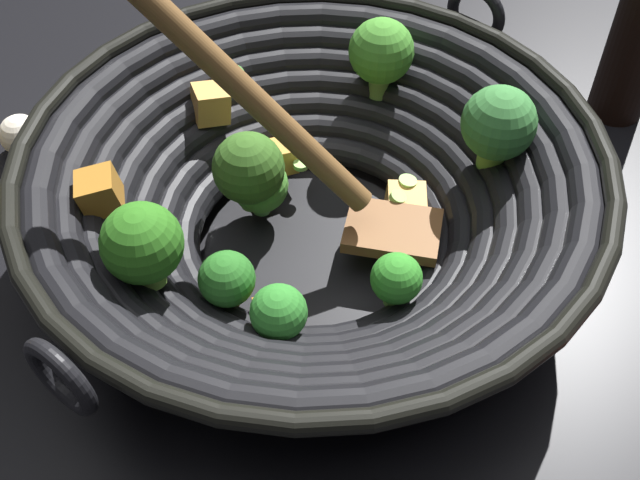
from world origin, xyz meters
The scene contains 4 objects.
ground_plane centered at (0.00, 0.00, 0.00)m, with size 4.00×4.00×0.00m, color black.
wok centered at (0.00, 0.00, 0.07)m, with size 0.42×0.42×0.25m.
soy_sauce_bottle centered at (-0.07, 0.32, 0.07)m, with size 0.05×0.05×0.18m.
garlic_bulb centered at (-0.20, -0.20, 0.02)m, with size 0.04×0.04×0.04m, color silver.
Camera 1 is at (0.38, -0.13, 0.47)m, focal length 44.15 mm.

